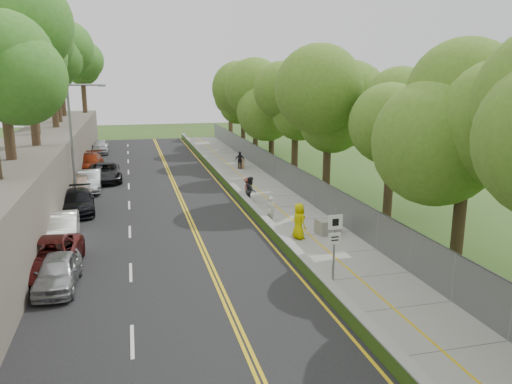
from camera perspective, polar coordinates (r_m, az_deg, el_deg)
The scene contains 26 objects.
ground at distance 23.82m, azimuth 3.60°, elevation -7.61°, with size 140.00×140.00×0.00m, color #33511E.
road at distance 37.17m, azimuth -11.55°, elevation -0.20°, with size 11.20×66.00×0.04m, color black.
sidewalk at distance 38.33m, azimuth 0.40°, elevation 0.48°, with size 4.20×66.00×0.05m, color gray.
jersey_barrier at distance 37.77m, azimuth -2.98°, elevation 0.70°, with size 0.42×66.00×0.60m, color #6ECC23.
rock_embankment at distance 37.33m, azimuth -24.20°, elevation 2.06°, with size 5.00×66.00×4.00m, color #595147.
chainlink_fence at distance 38.70m, azimuth 3.41°, elevation 2.05°, with size 0.04×66.00×2.00m, color slate.
trees_embankment at distance 36.75m, azimuth -24.68°, elevation 15.22°, with size 6.40×66.00×13.00m, color #46892A, non-canonical shape.
trees_fenceside at distance 38.78m, azimuth 6.91°, elevation 10.94°, with size 7.00×66.00×14.00m, color #588526, non-canonical shape.
streetlight at distance 35.56m, azimuth -20.02°, elevation 6.24°, with size 2.52×0.22×8.00m.
signpost at distance 20.86m, azimuth 8.98°, elevation -5.09°, with size 0.62×0.09×3.10m.
construction_barrel at distance 46.35m, azimuth -1.69°, elevation 3.32°, with size 0.57×0.57×0.94m, color orange.
concrete_block at distance 27.42m, azimuth 8.21°, elevation -3.92°, with size 1.20×0.90×0.80m, color gray.
car_0 at distance 21.91m, azimuth -21.71°, elevation -8.47°, with size 1.59×3.95×1.35m, color #9C9CA0.
car_1 at distance 27.24m, azimuth -21.41°, elevation -4.02°, with size 1.64×4.71×1.55m, color white.
car_2 at distance 23.55m, azimuth -22.59°, elevation -6.89°, with size 2.43×5.27×1.47m, color maroon.
car_3 at distance 33.21m, azimuth -19.67°, elevation -1.03°, with size 1.96×4.82×1.40m, color black.
car_4 at distance 38.25m, azimuth -19.48°, elevation 0.83°, with size 1.72×4.27×1.45m, color tan.
car_5 at distance 39.11m, azimuth -18.48°, elevation 1.21°, with size 1.60×4.59×1.51m, color #9B9DA1.
car_6 at distance 42.38m, azimuth -16.84°, elevation 2.17°, with size 2.44×5.28×1.47m, color black.
car_7 at distance 47.33m, azimuth -18.55°, elevation 3.21°, with size 2.19×5.39×1.57m, color maroon.
car_8 at distance 57.84m, azimuth -17.35°, elevation 4.95°, with size 1.74×4.33×1.47m, color #B4B4B8.
painter_0 at distance 26.26m, azimuth 4.93°, elevation -3.33°, with size 0.94×0.61×1.91m, color #C8BA01.
painter_1 at distance 28.78m, azimuth 1.70°, elevation -2.09°, with size 0.60×0.39×1.64m, color beige.
painter_2 at distance 33.33m, azimuth -0.59°, elevation 0.21°, with size 0.89×0.70×1.84m, color #232328.
painter_3 at distance 34.20m, azimuth -0.95°, elevation 0.36°, with size 1.05×0.60×1.63m, color brown.
person_far at distance 45.91m, azimuth -1.84°, elevation 3.65°, with size 0.95×0.39×1.62m, color black.
Camera 1 is at (-6.91, -21.18, 8.44)m, focal length 35.00 mm.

